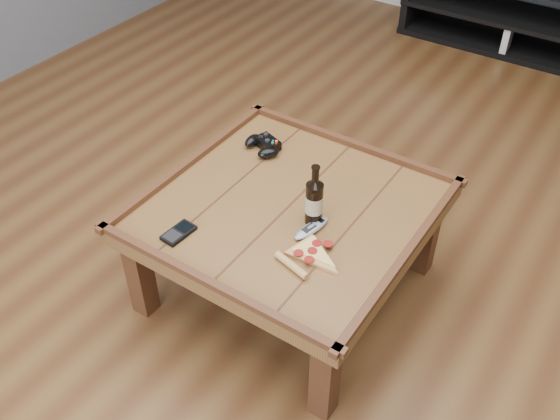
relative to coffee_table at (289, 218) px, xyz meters
The scene contains 10 objects.
ground 0.39m from the coffee_table, ahead, with size 6.00×6.00×0.00m, color #4B2B15.
baseboard 3.01m from the coffee_table, 90.00° to the left, with size 5.00×0.02×0.10m, color silver.
coffee_table is the anchor object (origin of this frame).
media_console 2.75m from the coffee_table, 90.00° to the left, with size 1.40×0.45×0.50m.
beer_bottle 0.20m from the coffee_table, 11.02° to the right, with size 0.07×0.07×0.25m.
game_controller 0.39m from the coffee_table, 139.47° to the left, with size 0.18×0.16×0.05m.
pizza_slice 0.29m from the coffee_table, 42.59° to the right, with size 0.22×0.29×0.03m.
smartphone 0.43m from the coffee_table, 124.66° to the right, with size 0.08×0.13×0.02m.
remote_control 0.17m from the coffee_table, 26.41° to the right, with size 0.08×0.17×0.02m.
game_console 2.63m from the coffee_table, 88.61° to the left, with size 0.11×0.18×0.22m.
Camera 1 is at (0.97, -1.52, 1.97)m, focal length 40.00 mm.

